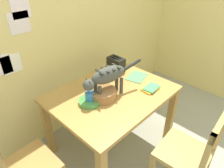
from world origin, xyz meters
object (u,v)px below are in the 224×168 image
Objects in this scene: cat at (107,77)px; coffee_mug at (90,96)px; dining_table at (112,99)px; saucer_bowl at (90,101)px; wicker_basket at (103,94)px; magazine at (137,77)px; toaster at (116,64)px; wooden_chair_near at (188,154)px; book_stack at (151,88)px.

coffee_mug is (-0.19, 0.04, -0.14)m from cat.
dining_table is 5.71× the size of saucer_bowl.
coffee_mug is 0.14m from wicker_basket.
saucer_bowl is (-0.19, 0.04, -0.20)m from cat.
toaster reaches higher than magazine.
wicker_basket is at bearing 94.87° from cat.
wooden_chair_near is (0.20, -0.85, -0.32)m from wicker_basket.
toaster reaches higher than saucer_bowl.
coffee_mug is at bearing 107.32° from wooden_chair_near.
cat is 0.55m from toaster.
wicker_basket reaches higher than book_stack.
coffee_mug reaches higher than book_stack.
saucer_bowl is 0.15m from wicker_basket.
saucer_bowl is at bearing -158.14° from toaster.
saucer_bowl is at bearing 167.77° from wicker_basket.
wooden_chair_near is (-0.35, -0.86, -0.28)m from magazine.
saucer_bowl is 0.06m from coffee_mug.
dining_table is 0.42m from book_stack.
magazine is 0.55m from wicker_basket.
toaster is (0.63, 0.25, 0.01)m from coffee_mug.
magazine is at bearing 1.65° from dining_table.
dining_table is 0.87m from wooden_chair_near.
wicker_basket is at bearing 99.64° from wooden_chair_near.
cat is 0.69× the size of wooden_chair_near.
saucer_bowl is 0.81× the size of wicker_basket.
cat is at bearing 166.84° from magazine.
book_stack is (0.58, -0.28, -0.06)m from coffee_mug.
cat reaches higher than dining_table.
coffee_mug is 0.48× the size of magazine.
wooden_chair_near reaches higher than book_stack.
dining_table is 0.49m from toaster.
dining_table is at bearing -142.08° from toaster.
saucer_bowl is 1.77× the size of coffee_mug.
book_stack is at bearing -25.75° from saucer_bowl.
toaster is at bearing 29.96° from wicker_basket.
dining_table is 6.04× the size of toaster.
saucer_bowl is 1.07× the size of book_stack.
magazine is at bearing -1.34° from saucer_bowl.
magazine is 0.95× the size of wicker_basket.
dining_table is 10.08× the size of coffee_mug.
coffee_mug is at bearing 163.29° from magazine.
dining_table is 4.65× the size of wicker_basket.
saucer_bowl reaches higher than dining_table.
coffee_mug reaches higher than magazine.
wooden_chair_near is (0.15, -0.84, -0.49)m from cat.
magazine is at bearing -1.34° from coffee_mug.
coffee_mug is 0.65m from book_stack.
toaster is (-0.06, 0.27, 0.08)m from magazine.
book_stack is at bearing -38.96° from dining_table.
cat is 0.18m from wicker_basket.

